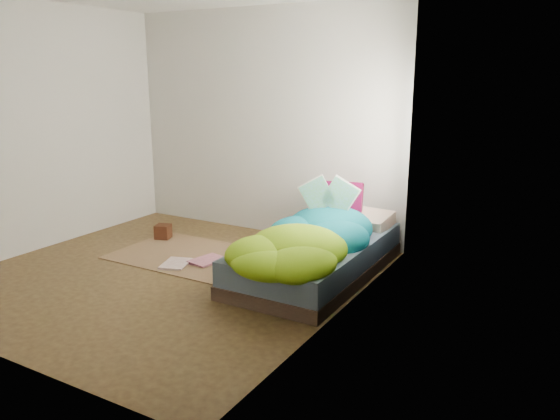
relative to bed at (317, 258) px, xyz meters
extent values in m
cube|color=#402C18|center=(-1.22, -0.72, -0.17)|extent=(3.50, 3.50, 0.00)
cube|color=silver|center=(-1.22, 1.03, 1.13)|extent=(3.50, 0.04, 2.60)
cube|color=silver|center=(-2.97, -0.72, 1.13)|extent=(0.04, 3.50, 2.60)
cube|color=silver|center=(0.53, -0.72, 1.13)|extent=(0.04, 3.50, 2.60)
cube|color=silver|center=(0.52, 0.18, 1.23)|extent=(0.01, 1.00, 1.20)
cube|color=#3C2A21|center=(0.00, 0.00, -0.11)|extent=(1.00, 2.00, 0.12)
cube|color=#465B70|center=(0.00, 0.00, 0.06)|extent=(0.98, 1.96, 0.22)
cube|color=brown|center=(-1.37, -0.17, -0.16)|extent=(1.60, 1.10, 0.01)
cube|color=white|center=(0.18, 0.71, 0.24)|extent=(0.61, 0.42, 0.13)
cube|color=#500531|center=(-0.05, 0.67, 0.39)|extent=(0.45, 0.24, 0.43)
cube|color=#33100B|center=(-2.04, 0.14, -0.08)|extent=(0.20, 0.20, 0.16)
imported|color=white|center=(-1.43, -0.53, -0.14)|extent=(0.34, 0.39, 0.03)
imported|color=#CC768F|center=(-1.22, -0.24, -0.14)|extent=(0.32, 0.39, 0.03)
imported|color=tan|center=(-0.73, -0.56, -0.15)|extent=(0.34, 0.36, 0.02)
camera|label=1|loc=(2.14, -4.42, 1.70)|focal=35.00mm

